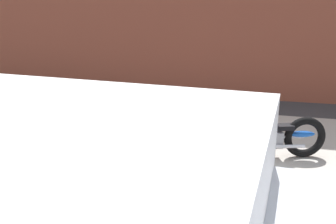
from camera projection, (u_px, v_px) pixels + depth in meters
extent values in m
plane|color=#38383A|center=(141.00, 163.00, 6.42)|extent=(80.00, 80.00, 0.00)
cube|color=#B2ADA3|center=(167.00, 130.00, 8.05)|extent=(36.00, 3.50, 0.01)
torus|color=black|center=(111.00, 125.00, 7.31)|extent=(0.68, 0.23, 0.68)
torus|color=black|center=(59.00, 115.00, 7.86)|extent=(0.74, 0.28, 0.73)
cylinder|color=silver|center=(84.00, 119.00, 7.58)|extent=(1.22, 0.32, 0.06)
cube|color=#99999E|center=(81.00, 120.00, 7.62)|extent=(0.36, 0.28, 0.28)
ellipsoid|color=#197A38|center=(86.00, 108.00, 7.48)|extent=(0.47, 0.28, 0.20)
ellipsoid|color=#197A38|center=(61.00, 113.00, 7.83)|extent=(0.47, 0.27, 0.10)
cube|color=black|center=(72.00, 108.00, 7.65)|extent=(0.32, 0.26, 0.08)
cylinder|color=silver|center=(108.00, 109.00, 7.24)|extent=(0.05, 0.05, 0.62)
cylinder|color=silver|center=(108.00, 91.00, 7.14)|extent=(0.16, 0.57, 0.03)
sphere|color=white|center=(112.00, 101.00, 7.15)|extent=(0.11, 0.11, 0.11)
cylinder|color=silver|center=(77.00, 120.00, 7.88)|extent=(0.55, 0.18, 0.06)
torus|color=black|center=(145.00, 122.00, 7.53)|extent=(0.67, 0.30, 0.68)
torus|color=black|center=(203.00, 132.00, 6.83)|extent=(0.73, 0.37, 0.73)
cylinder|color=silver|center=(173.00, 125.00, 7.17)|extent=(1.18, 0.46, 0.06)
cube|color=#99999E|center=(176.00, 128.00, 7.14)|extent=(0.37, 0.31, 0.28)
ellipsoid|color=#6B2D93|center=(169.00, 113.00, 7.15)|extent=(0.48, 0.33, 0.20)
ellipsoid|color=#6B2D93|center=(200.00, 129.00, 6.84)|extent=(0.47, 0.32, 0.10)
cube|color=black|center=(185.00, 119.00, 6.97)|extent=(0.33, 0.28, 0.08)
cylinder|color=silver|center=(146.00, 107.00, 7.42)|extent=(0.06, 0.06, 0.62)
cylinder|color=silver|center=(146.00, 89.00, 7.32)|extent=(0.22, 0.56, 0.03)
sphere|color=white|center=(142.00, 97.00, 7.42)|extent=(0.11, 0.11, 0.11)
cylinder|color=silver|center=(183.00, 137.00, 6.91)|extent=(0.54, 0.24, 0.06)
torus|color=black|center=(231.00, 140.00, 6.52)|extent=(0.67, 0.28, 0.68)
torus|color=black|center=(305.00, 137.00, 6.59)|extent=(0.74, 0.35, 0.73)
cylinder|color=silver|center=(268.00, 137.00, 6.55)|extent=(1.19, 0.43, 0.06)
cube|color=#99999E|center=(272.00, 139.00, 6.56)|extent=(0.37, 0.31, 0.28)
ellipsoid|color=blue|center=(264.00, 124.00, 6.48)|extent=(0.48, 0.31, 0.20)
ellipsoid|color=blue|center=(302.00, 134.00, 6.57)|extent=(0.47, 0.31, 0.10)
cube|color=black|center=(285.00, 127.00, 6.51)|extent=(0.33, 0.28, 0.08)
cylinder|color=silver|center=(234.00, 123.00, 6.44)|extent=(0.06, 0.06, 0.62)
cylinder|color=silver|center=(235.00, 102.00, 6.34)|extent=(0.21, 0.56, 0.03)
sphere|color=white|center=(228.00, 113.00, 6.38)|extent=(0.11, 0.11, 0.11)
cylinder|color=silver|center=(289.00, 146.00, 6.46)|extent=(0.54, 0.22, 0.06)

